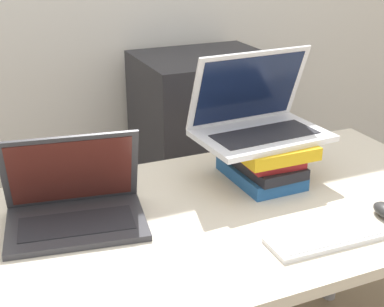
% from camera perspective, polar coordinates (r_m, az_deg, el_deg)
% --- Properties ---
extents(desk, '(1.49, 0.76, 0.72)m').
position_cam_1_polar(desk, '(1.47, 2.76, -8.76)').
color(desk, beige).
rests_on(desk, ground_plane).
extents(laptop_left, '(0.38, 0.29, 0.23)m').
position_cam_1_polar(laptop_left, '(1.39, -12.40, -5.46)').
color(laptop_left, '#333338').
rests_on(laptop_left, desk).
extents(book_stack, '(0.22, 0.27, 0.13)m').
position_cam_1_polar(book_stack, '(1.59, 7.58, -0.48)').
color(book_stack, '#235693').
rests_on(book_stack, desk).
extents(laptop_on_books, '(0.38, 0.27, 0.25)m').
position_cam_1_polar(laptop_on_books, '(1.58, 6.99, 3.64)').
color(laptop_on_books, silver).
rests_on(laptop_on_books, book_stack).
extents(wireless_keyboard, '(0.30, 0.11, 0.01)m').
position_cam_1_polar(wireless_keyboard, '(1.34, 14.11, -8.73)').
color(wireless_keyboard, white).
rests_on(wireless_keyboard, desk).
extents(mini_fridge, '(0.58, 0.51, 0.91)m').
position_cam_1_polar(mini_fridge, '(2.50, 1.26, 0.20)').
color(mini_fridge, '#232328').
rests_on(mini_fridge, ground_plane).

